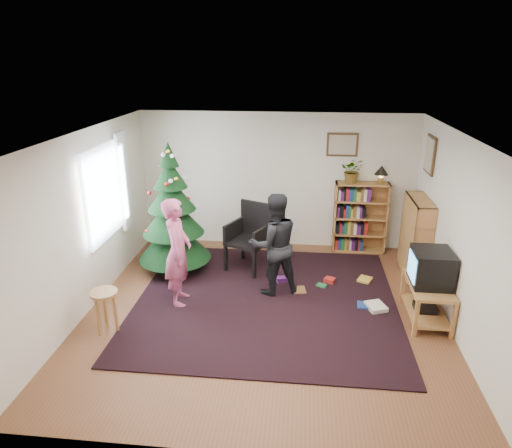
# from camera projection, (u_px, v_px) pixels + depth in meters

# --- Properties ---
(floor) EXTENTS (5.00, 5.00, 0.00)m
(floor) POSITION_uv_depth(u_px,v_px,m) (265.00, 311.00, 6.52)
(floor) COLOR brown
(floor) RESTS_ON ground
(ceiling) EXTENTS (5.00, 5.00, 0.00)m
(ceiling) POSITION_uv_depth(u_px,v_px,m) (266.00, 136.00, 5.64)
(ceiling) COLOR white
(ceiling) RESTS_ON wall_back
(wall_back) EXTENTS (5.00, 0.02, 2.50)m
(wall_back) POSITION_uv_depth(u_px,v_px,m) (277.00, 181.00, 8.41)
(wall_back) COLOR silver
(wall_back) RESTS_ON floor
(wall_front) EXTENTS (5.00, 0.02, 2.50)m
(wall_front) POSITION_uv_depth(u_px,v_px,m) (239.00, 339.00, 3.75)
(wall_front) COLOR silver
(wall_front) RESTS_ON floor
(wall_left) EXTENTS (0.02, 5.00, 2.50)m
(wall_left) POSITION_uv_depth(u_px,v_px,m) (86.00, 223.00, 6.33)
(wall_left) COLOR silver
(wall_left) RESTS_ON floor
(wall_right) EXTENTS (0.02, 5.00, 2.50)m
(wall_right) POSITION_uv_depth(u_px,v_px,m) (459.00, 237.00, 5.84)
(wall_right) COLOR silver
(wall_right) RESTS_ON floor
(rug) EXTENTS (3.80, 3.60, 0.02)m
(rug) POSITION_uv_depth(u_px,v_px,m) (266.00, 300.00, 6.80)
(rug) COLOR black
(rug) RESTS_ON floor
(window_pane) EXTENTS (0.04, 1.20, 1.40)m
(window_pane) POSITION_uv_depth(u_px,v_px,m) (104.00, 193.00, 6.79)
(window_pane) COLOR silver
(window_pane) RESTS_ON wall_left
(curtain) EXTENTS (0.06, 0.35, 1.60)m
(curtain) POSITION_uv_depth(u_px,v_px,m) (124.00, 181.00, 7.44)
(curtain) COLOR silver
(curtain) RESTS_ON wall_left
(picture_back) EXTENTS (0.55, 0.03, 0.42)m
(picture_back) POSITION_uv_depth(u_px,v_px,m) (342.00, 145.00, 8.03)
(picture_back) COLOR #4C3319
(picture_back) RESTS_ON wall_back
(picture_right) EXTENTS (0.03, 0.50, 0.60)m
(picture_right) POSITION_uv_depth(u_px,v_px,m) (430.00, 155.00, 7.23)
(picture_right) COLOR #4C3319
(picture_right) RESTS_ON wall_right
(christmas_tree) EXTENTS (1.20, 1.20, 2.18)m
(christmas_tree) POSITION_uv_depth(u_px,v_px,m) (173.00, 220.00, 7.45)
(christmas_tree) COLOR #3F2816
(christmas_tree) RESTS_ON rug
(bookshelf_back) EXTENTS (0.95, 0.30, 1.30)m
(bookshelf_back) POSITION_uv_depth(u_px,v_px,m) (360.00, 217.00, 8.32)
(bookshelf_back) COLOR #B37340
(bookshelf_back) RESTS_ON floor
(bookshelf_right) EXTENTS (0.30, 0.95, 1.30)m
(bookshelf_right) POSITION_uv_depth(u_px,v_px,m) (416.00, 236.00, 7.41)
(bookshelf_right) COLOR #B37340
(bookshelf_right) RESTS_ON floor
(tv_stand) EXTENTS (0.53, 0.95, 0.55)m
(tv_stand) POSITION_uv_depth(u_px,v_px,m) (427.00, 298.00, 6.22)
(tv_stand) COLOR #B37340
(tv_stand) RESTS_ON floor
(crt_tv) EXTENTS (0.51, 0.54, 0.48)m
(crt_tv) POSITION_uv_depth(u_px,v_px,m) (431.00, 267.00, 6.05)
(crt_tv) COLOR black
(crt_tv) RESTS_ON tv_stand
(armchair) EXTENTS (0.81, 0.84, 1.12)m
(armchair) POSITION_uv_depth(u_px,v_px,m) (249.00, 233.00, 7.70)
(armchair) COLOR black
(armchair) RESTS_ON rug
(stool) EXTENTS (0.35, 0.35, 0.59)m
(stool) POSITION_uv_depth(u_px,v_px,m) (105.00, 301.00, 5.89)
(stool) COLOR #B37340
(stool) RESTS_ON floor
(person_standing) EXTENTS (0.44, 0.62, 1.60)m
(person_standing) POSITION_uv_depth(u_px,v_px,m) (178.00, 252.00, 6.49)
(person_standing) COLOR #B3476F
(person_standing) RESTS_ON rug
(person_by_chair) EXTENTS (0.94, 0.84, 1.59)m
(person_by_chair) POSITION_uv_depth(u_px,v_px,m) (274.00, 244.00, 6.77)
(person_by_chair) COLOR black
(person_by_chair) RESTS_ON rug
(potted_plant) EXTENTS (0.43, 0.38, 0.44)m
(potted_plant) POSITION_uv_depth(u_px,v_px,m) (353.00, 171.00, 8.04)
(potted_plant) COLOR gray
(potted_plant) RESTS_ON bookshelf_back
(table_lamp) EXTENTS (0.24, 0.24, 0.32)m
(table_lamp) POSITION_uv_depth(u_px,v_px,m) (381.00, 171.00, 7.99)
(table_lamp) COLOR #A57F33
(table_lamp) RESTS_ON bookshelf_back
(floor_clutter) EXTENTS (1.59, 1.07, 0.08)m
(floor_clutter) POSITION_uv_depth(u_px,v_px,m) (333.00, 289.00, 7.05)
(floor_clutter) COLOR #A51E19
(floor_clutter) RESTS_ON rug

